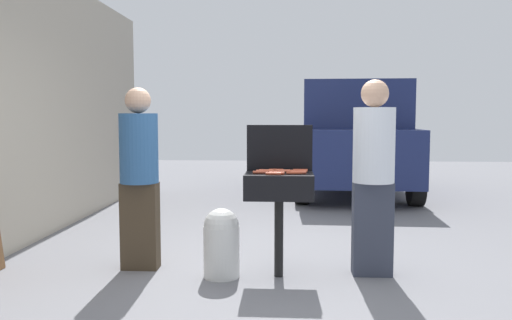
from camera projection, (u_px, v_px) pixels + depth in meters
ground_plane at (256, 274)px, 4.73m from camera, size 24.00×24.00×0.00m
house_wall_side at (18, 102)px, 5.75m from camera, size 0.24×8.00×3.16m
bbq_grill at (279, 189)px, 4.61m from camera, size 0.60×0.44×0.93m
grill_lid_open at (280, 148)px, 4.79m from camera, size 0.60×0.05×0.42m
hot_dog_0 at (285, 171)px, 4.63m from camera, size 0.13×0.04×0.03m
hot_dog_1 at (273, 174)px, 4.43m from camera, size 0.13×0.04×0.03m
hot_dog_2 at (283, 171)px, 4.66m from camera, size 0.13×0.03×0.03m
hot_dog_3 at (296, 172)px, 4.59m from camera, size 0.13×0.03×0.03m
hot_dog_4 at (260, 172)px, 4.54m from camera, size 0.13×0.04×0.03m
hot_dog_5 at (300, 170)px, 4.70m from camera, size 0.13×0.03×0.03m
hot_dog_6 at (276, 170)px, 4.72m from camera, size 0.13×0.03×0.03m
hot_dog_7 at (299, 172)px, 4.53m from camera, size 0.13×0.04×0.03m
hot_dog_8 at (277, 173)px, 4.51m from camera, size 0.13×0.04×0.03m
hot_dog_9 at (270, 172)px, 4.59m from camera, size 0.13×0.03×0.03m
hot_dog_10 at (266, 171)px, 4.67m from camera, size 0.13×0.04×0.03m
hot_dog_11 at (263, 171)px, 4.63m from camera, size 0.13×0.04×0.03m
hot_dog_12 at (277, 173)px, 4.46m from camera, size 0.13×0.03×0.03m
hot_dog_13 at (294, 173)px, 4.49m from camera, size 0.13×0.03×0.03m
hot_dog_14 at (299, 171)px, 4.61m from camera, size 0.13×0.03×0.03m
propane_tank at (221, 241)px, 4.62m from camera, size 0.32×0.32×0.62m
person_left at (139, 171)px, 4.84m from camera, size 0.35×0.35×1.69m
person_right at (373, 170)px, 4.64m from camera, size 0.37×0.37×1.75m
parked_minivan at (351, 137)px, 9.79m from camera, size 2.14×4.46×2.02m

